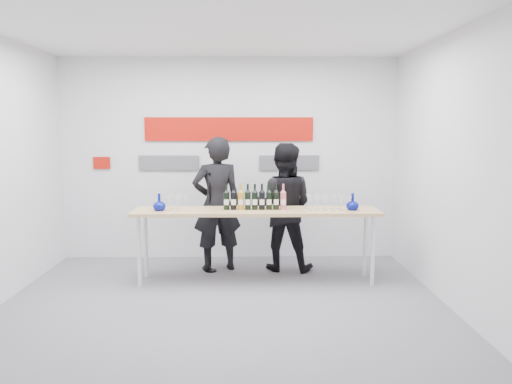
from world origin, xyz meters
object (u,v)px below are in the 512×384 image
at_px(presenter_left, 217,204).
at_px(mic_stand, 210,242).
at_px(tasting_table, 256,215).
at_px(presenter_right, 283,207).

relative_size(presenter_left, mic_stand, 1.34).
bearing_deg(presenter_left, tasting_table, 120.40).
relative_size(tasting_table, presenter_left, 1.69).
xyz_separation_m(tasting_table, presenter_left, (-0.53, 0.55, 0.06)).
xyz_separation_m(presenter_left, presenter_right, (0.92, 0.00, -0.04)).
xyz_separation_m(presenter_left, mic_stand, (-0.09, -0.10, -0.51)).
bearing_deg(tasting_table, presenter_left, 134.23).
bearing_deg(presenter_right, tasting_table, 66.16).
height_order(presenter_right, mic_stand, presenter_right).
bearing_deg(presenter_right, mic_stand, 16.94).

